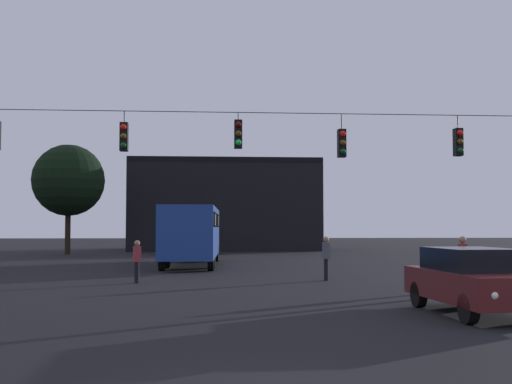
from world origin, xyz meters
The scene contains 10 objects.
ground_plane centered at (0.00, 24.50, 0.00)m, with size 168.00×168.00×0.00m, color black.
overhead_signal_span centered at (0.02, 13.79, 3.81)m, with size 22.02×0.44×6.36m.
city_bus centered at (-1.64, 26.16, 1.87)m, with size 2.94×11.09×3.00m.
car_near_right centered at (5.32, 6.97, 0.80)m, with size 1.96×4.39×1.52m.
car_far_left centered at (-1.14, 39.25, 0.80)m, with size 1.95×4.39×1.52m.
pedestrian_crossing_left centered at (7.31, 12.48, 0.97)m, with size 0.31×0.40×1.71m.
pedestrian_crossing_center centered at (3.61, 16.39, 0.93)m, with size 0.26×0.37×1.65m.
pedestrian_crossing_right centered at (-3.36, 15.79, 0.86)m, with size 0.33×0.41×1.53m.
corner_building centered at (0.56, 49.85, 3.89)m, with size 16.12×10.19×7.78m.
tree_behind_building centered at (-11.18, 40.58, 5.45)m, with size 5.29×5.29×8.11m.
Camera 1 is at (-0.76, -7.50, 2.01)m, focal length 44.96 mm.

